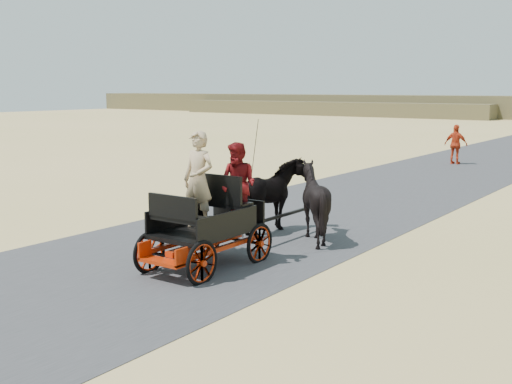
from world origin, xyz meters
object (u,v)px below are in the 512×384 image
Objects in this scene: carriage at (206,248)px; horse_left at (272,197)px; pedestrian at (456,144)px; horse_right at (314,202)px.

horse_left is at bearing 100.39° from carriage.
carriage is at bearing 100.39° from horse_left.
pedestrian is at bearing -86.25° from horse_left.
carriage is 1.41× the size of horse_right.
carriage is at bearing 79.61° from horse_right.
pedestrian is (-2.13, 15.73, 0.01)m from horse_right.
pedestrian reaches higher than horse_left.
horse_right is 0.98× the size of pedestrian.
horse_right is at bearing 100.54° from pedestrian.
pedestrian is (-1.03, 15.73, 0.02)m from horse_left.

